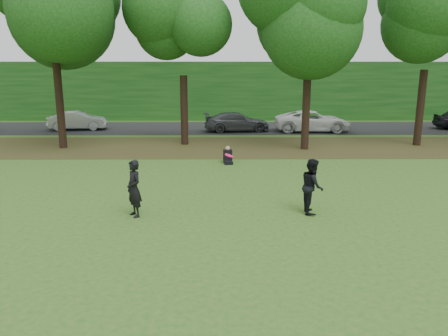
# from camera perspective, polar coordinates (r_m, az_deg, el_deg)

# --- Properties ---
(ground) EXTENTS (120.00, 120.00, 0.00)m
(ground) POSITION_cam_1_polar(r_m,az_deg,el_deg) (13.21, 3.13, -7.57)
(ground) COLOR #29591C
(ground) RESTS_ON ground
(leaf_litter) EXTENTS (60.00, 7.00, 0.01)m
(leaf_litter) POSITION_cam_1_polar(r_m,az_deg,el_deg) (25.76, 1.38, 2.78)
(leaf_litter) COLOR #462F19
(leaf_litter) RESTS_ON ground
(street) EXTENTS (70.00, 7.00, 0.02)m
(street) POSITION_cam_1_polar(r_m,az_deg,el_deg) (33.66, 0.96, 5.27)
(street) COLOR black
(street) RESTS_ON ground
(far_hedge) EXTENTS (70.00, 3.00, 5.00)m
(far_hedge) POSITION_cam_1_polar(r_m,az_deg,el_deg) (39.39, 0.77, 10.08)
(far_hedge) COLOR #134313
(far_hedge) RESTS_ON ground
(player_left) EXTENTS (0.74, 0.80, 1.83)m
(player_left) POSITION_cam_1_polar(r_m,az_deg,el_deg) (14.03, -11.68, -2.65)
(player_left) COLOR black
(player_left) RESTS_ON ground
(player_right) EXTENTS (0.73, 0.91, 1.79)m
(player_right) POSITION_cam_1_polar(r_m,az_deg,el_deg) (14.38, 11.45, -2.32)
(player_right) COLOR black
(player_right) RESTS_ON ground
(parked_cars) EXTENTS (41.93, 3.45, 1.52)m
(parked_cars) POSITION_cam_1_polar(r_m,az_deg,el_deg) (31.99, 1.09, 6.19)
(parked_cars) COLOR black
(parked_cars) RESTS_ON street
(frisbee) EXTENTS (0.36, 0.37, 0.15)m
(frisbee) POSITION_cam_1_polar(r_m,az_deg,el_deg) (13.39, 0.66, 1.64)
(frisbee) COLOR #FF1561
(frisbee) RESTS_ON ground
(seated_person) EXTENTS (0.48, 0.77, 0.83)m
(seated_person) POSITION_cam_1_polar(r_m,az_deg,el_deg) (21.45, 0.50, 1.48)
(seated_person) COLOR black
(seated_person) RESTS_ON ground
(tree_line) EXTENTS (55.30, 7.90, 12.31)m
(tree_line) POSITION_cam_1_polar(r_m,az_deg,el_deg) (25.45, 0.67, 20.38)
(tree_line) COLOR black
(tree_line) RESTS_ON ground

